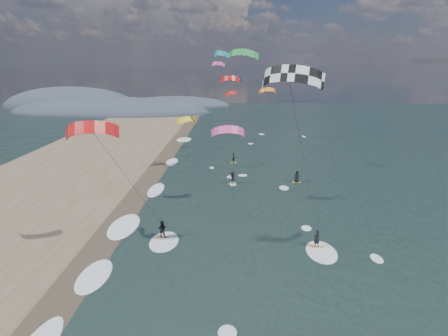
{
  "coord_description": "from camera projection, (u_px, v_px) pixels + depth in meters",
  "views": [
    {
      "loc": [
        -0.1,
        -19.01,
        15.86
      ],
      "look_at": [
        -1.0,
        12.0,
        7.0
      ],
      "focal_mm": 30.0,
      "sensor_mm": 36.0,
      "label": 1
    }
  ],
  "objects": [
    {
      "name": "coastal_hills",
      "position": [
        104.0,
        110.0,
        127.54
      ],
      "size": [
        80.0,
        41.0,
        15.0
      ],
      "color": "#3D4756",
      "rests_on": "ground"
    },
    {
      "name": "far_kitesurfers",
      "position": [
        250.0,
        173.0,
        51.99
      ],
      "size": [
        9.95,
        11.89,
        1.78
      ],
      "color": "gold",
      "rests_on": "ground"
    },
    {
      "name": "bg_kite_field",
      "position": [
        232.0,
        80.0,
        70.6
      ],
      "size": [
        16.34,
        71.43,
        10.57
      ],
      "color": "yellow",
      "rests_on": "ground"
    },
    {
      "name": "shoreline_surf",
      "position": [
        126.0,
        227.0,
        37.11
      ],
      "size": [
        2.4,
        79.4,
        0.11
      ],
      "color": "white",
      "rests_on": "ground"
    },
    {
      "name": "ground",
      "position": [
        235.0,
        334.0,
        22.63
      ],
      "size": [
        260.0,
        260.0,
        0.0
      ],
      "primitive_type": "plane",
      "color": "black",
      "rests_on": "ground"
    },
    {
      "name": "kitesurfer_near_a",
      "position": [
        297.0,
        120.0,
        25.17
      ],
      "size": [
        7.77,
        8.88,
        16.1
      ],
      "color": "gold",
      "rests_on": "ground"
    },
    {
      "name": "kitesurfer_near_b",
      "position": [
        117.0,
        168.0,
        28.74
      ],
      "size": [
        7.04,
        8.5,
        12.58
      ],
      "color": "gold",
      "rests_on": "ground"
    },
    {
      "name": "wet_sand_strip",
      "position": [
        97.0,
        250.0,
        32.57
      ],
      "size": [
        3.0,
        240.0,
        0.0
      ],
      "primitive_type": "cube",
      "color": "#382D23",
      "rests_on": "ground"
    }
  ]
}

